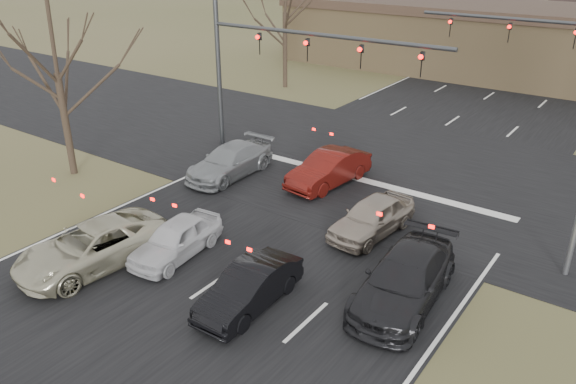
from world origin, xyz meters
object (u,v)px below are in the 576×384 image
mast_arm_near (270,54)px  car_silver_ahead (372,217)px  car_white_sedan (176,239)px  car_black_hatch (249,287)px  car_grey_ahead (230,161)px  car_charcoal_sedan (404,280)px  building (551,45)px  car_silver_suv (93,246)px  car_red_ahead (329,169)px

mast_arm_near → car_silver_ahead: (7.76, -4.20, -4.38)m
car_white_sedan → car_silver_ahead: car_silver_ahead is taller
car_white_sedan → car_black_hatch: 3.96m
mast_arm_near → car_grey_ahead: 5.30m
car_silver_ahead → car_charcoal_sedan: bearing=-43.0°
mast_arm_near → car_black_hatch: bearing=-56.2°
car_black_hatch → car_silver_ahead: size_ratio=0.96×
car_grey_ahead → car_silver_ahead: bearing=-9.2°
building → car_grey_ahead: bearing=-104.8°
car_silver_suv → car_silver_ahead: 9.79m
building → car_grey_ahead: size_ratio=8.84×
building → mast_arm_near: mast_arm_near is taller
car_silver_suv → car_grey_ahead: 8.63m
car_silver_suv → car_black_hatch: 5.80m
car_grey_ahead → car_red_ahead: size_ratio=1.08×
car_black_hatch → car_charcoal_sedan: (3.62, 2.88, 0.10)m
car_charcoal_sedan → car_silver_ahead: 4.23m
car_grey_ahead → mast_arm_near: bearing=86.9°
building → car_charcoal_sedan: (3.28, -32.41, -1.92)m
car_black_hatch → car_charcoal_sedan: size_ratio=0.76×
car_red_ahead → car_charcoal_sedan: bearing=-37.2°
building → car_silver_ahead: (0.53, -29.20, -1.98)m
car_black_hatch → mast_arm_near: bearing=122.0°
car_white_sedan → car_grey_ahead: bearing=110.4°
car_silver_suv → car_silver_ahead: bearing=55.4°
car_white_sedan → car_black_hatch: car_white_sedan is taller
building → car_white_sedan: size_ratio=11.13×
car_white_sedan → car_red_ahead: (1.05, 8.25, 0.08)m
mast_arm_near → building: bearing=73.9°
mast_arm_near → car_white_sedan: 10.89m
car_black_hatch → car_red_ahead: 9.49m
car_charcoal_sedan → car_silver_ahead: size_ratio=1.27×
car_red_ahead → car_silver_ahead: 4.73m
car_black_hatch → car_grey_ahead: (-7.04, 7.31, 0.05)m
mast_arm_near → car_red_ahead: bearing=-16.8°
mast_arm_near → car_silver_ahead: 9.85m
car_grey_ahead → car_red_ahead: bearing=22.1°
car_white_sedan → car_silver_suv: bearing=-137.2°
mast_arm_near → car_silver_suv: bearing=-83.9°
car_red_ahead → car_silver_ahead: bearing=-32.2°
car_charcoal_sedan → car_grey_ahead: car_charcoal_sedan is taller
car_black_hatch → car_silver_ahead: car_silver_ahead is taller
building → car_black_hatch: size_ratio=10.90×
car_grey_ahead → car_silver_suv: bearing=-81.3°
car_silver_ahead → car_red_ahead: bearing=147.5°
car_black_hatch → car_grey_ahead: size_ratio=0.81×
car_charcoal_sedan → mast_arm_near: bearing=140.0°
car_black_hatch → car_red_ahead: (-2.82, 9.06, 0.09)m
car_black_hatch → car_grey_ahead: bearing=132.1°
car_charcoal_sedan → car_silver_ahead: car_charcoal_sedan is taller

